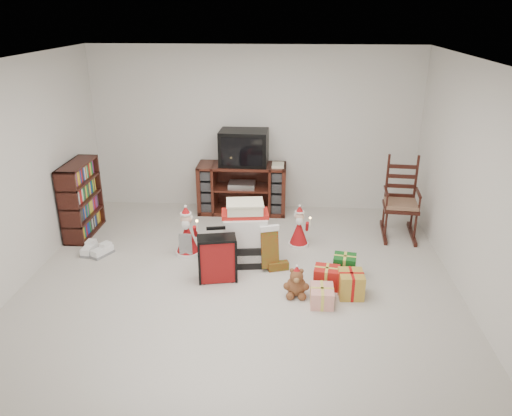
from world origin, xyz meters
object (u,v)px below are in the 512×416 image
Objects in this scene: teddy_bear at (296,284)px; santa_figurine at (299,230)px; sneaker_pair at (96,250)px; crt_television at (244,147)px; rocking_chair at (400,207)px; mrs_claus_figurine at (187,236)px; red_suitcase at (217,258)px; gift_cluster at (337,279)px; tv_stand at (242,188)px; bookshelf at (81,200)px; gift_pile at (245,236)px.

santa_figurine reaches higher than teddy_bear.
sneaker_pair is 0.55× the size of crt_television.
rocking_chair is 2.97m from mrs_claus_figurine.
red_suitcase reaches higher than teddy_bear.
red_suitcase is at bearing -4.46° from sneaker_pair.
gift_cluster is at bearing 17.01° from teddy_bear.
tv_stand reaches higher than red_suitcase.
bookshelf is 3.70m from gift_cluster.
mrs_claus_figurine is (-2.85, -0.84, -0.14)m from rocking_chair.
red_suitcase is at bearing 162.70° from teddy_bear.
gift_pile is 0.86m from santa_figurine.
crt_television is at bearing 24.40° from bookshelf.
rocking_chair is at bearing 3.95° from bookshelf.
teddy_bear is (2.98, -1.45, -0.35)m from bookshelf.
bookshelf reaches higher than santa_figurine.
gift_pile is 1.23× the size of red_suitcase.
bookshelf is at bearing -156.30° from tv_stand.
mrs_claus_figurine is (-1.40, 0.92, 0.11)m from teddy_bear.
red_suitcase is at bearing -91.13° from crt_television.
sneaker_pair is (-1.96, 0.06, -0.29)m from gift_pile.
sneaker_pair is at bearing -138.36° from tv_stand.
gift_cluster is (3.44, -1.31, -0.36)m from bookshelf.
red_suitcase is 0.96× the size of mrs_claus_figurine.
gift_pile is at bearing 47.68° from red_suitcase.
tv_stand reaches higher than teddy_bear.
tv_stand is 4.07× the size of teddy_bear.
bookshelf is at bearing -171.44° from rocking_chair.
mrs_claus_figurine is 1.22m from sneaker_pair.
crt_television is (1.80, 1.62, 0.98)m from sneaker_pair.
red_suitcase is at bearing -143.51° from rocking_chair.
gift_pile is 1.98m from sneaker_pair.
tv_stand is at bearing -130.21° from crt_television.
gift_pile is 1.01m from teddy_bear.
teddy_bear reaches higher than gift_cluster.
tv_stand reaches higher than santa_figurine.
rocking_chair is 3.50× the size of teddy_bear.
santa_figurine is 1.48m from mrs_claus_figurine.
rocking_chair is 2.31m from gift_pile.
teddy_bear is 0.83× the size of sneaker_pair.
gift_cluster is at bearing -17.35° from red_suitcase.
mrs_claus_figurine is at bearing 161.10° from gift_pile.
bookshelf is (-2.15, -0.96, 0.12)m from tv_stand.
bookshelf reaches higher than tv_stand.
santa_figurine is at bearing -3.50° from bookshelf.
mrs_claus_figurine is (1.58, -0.54, -0.24)m from bookshelf.
crt_television is at bearing 75.47° from red_suitcase.
red_suitcase is (2.06, -1.17, -0.22)m from bookshelf.
bookshelf reaches higher than teddy_bear.
crt_television reaches higher than gift_cluster.
mrs_claus_figurine reaches higher than gift_cluster.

